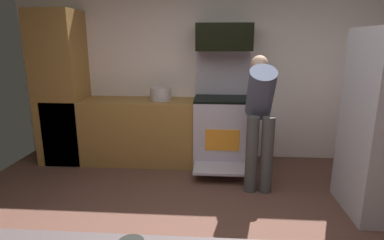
{
  "coord_description": "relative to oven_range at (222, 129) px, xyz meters",
  "views": [
    {
      "loc": [
        0.24,
        -2.25,
        1.69
      ],
      "look_at": [
        0.05,
        0.3,
        1.05
      ],
      "focal_mm": 29.38,
      "sensor_mm": 36.0,
      "label": 1
    }
  ],
  "objects": [
    {
      "name": "cabinet_column",
      "position": [
        -2.25,
        0.01,
        0.54
      ],
      "size": [
        0.6,
        0.6,
        2.1
      ],
      "primitive_type": "cube",
      "color": "olive",
      "rests_on": "ground"
    },
    {
      "name": "oven_range",
      "position": [
        0.0,
        0.0,
        0.0
      ],
      "size": [
        0.76,
        1.04,
        1.57
      ],
      "color": "#BCB1C0",
      "rests_on": "ground"
    },
    {
      "name": "lower_cabinet_run",
      "position": [
        -1.25,
        0.01,
        -0.06
      ],
      "size": [
        2.4,
        0.6,
        0.9
      ],
      "primitive_type": "cube",
      "color": "olive",
      "rests_on": "ground"
    },
    {
      "name": "stock_pot",
      "position": [
        -0.85,
        0.01,
        0.48
      ],
      "size": [
        0.29,
        0.29,
        0.18
      ],
      "primitive_type": "cylinder",
      "color": "#C0B3B9",
      "rests_on": "lower_cabinet_run"
    },
    {
      "name": "person_cook",
      "position": [
        0.4,
        -0.71,
        0.39
      ],
      "size": [
        0.31,
        0.58,
        1.54
      ],
      "color": "#444444",
      "rests_on": "ground"
    },
    {
      "name": "wall_back",
      "position": [
        -0.35,
        0.37,
        0.79
      ],
      "size": [
        5.2,
        0.12,
        2.6
      ],
      "primitive_type": "cube",
      "color": "silver",
      "rests_on": "ground"
    },
    {
      "name": "microwave",
      "position": [
        -0.0,
        0.09,
        1.23
      ],
      "size": [
        0.74,
        0.38,
        0.35
      ],
      "primitive_type": "cube",
      "color": "black",
      "rests_on": "oven_range"
    }
  ]
}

